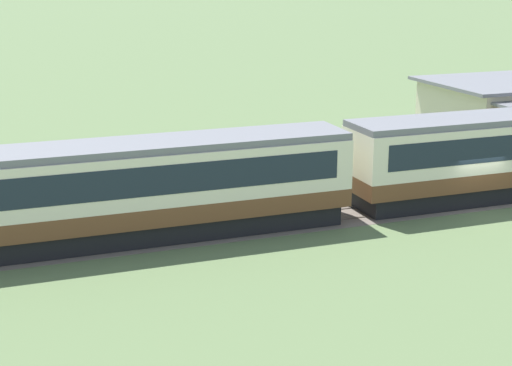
# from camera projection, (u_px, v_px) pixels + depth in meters

# --- Properties ---
(ground_plane) EXTENTS (600.00, 600.00, 0.00)m
(ground_plane) POSITION_uv_depth(u_px,v_px,m) (471.00, 207.00, 37.41)
(ground_plane) COLOR #566B42
(passenger_train) EXTENTS (99.27, 3.19, 4.17)m
(passenger_train) POSITION_uv_depth(u_px,v_px,m) (135.00, 186.00, 32.44)
(passenger_train) COLOR brown
(passenger_train) RESTS_ON ground_plane
(railway_track) EXTENTS (144.59, 3.60, 0.04)m
(railway_track) POSITION_uv_depth(u_px,v_px,m) (65.00, 247.00, 32.06)
(railway_track) COLOR #665B51
(railway_track) RESTS_ON ground_plane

